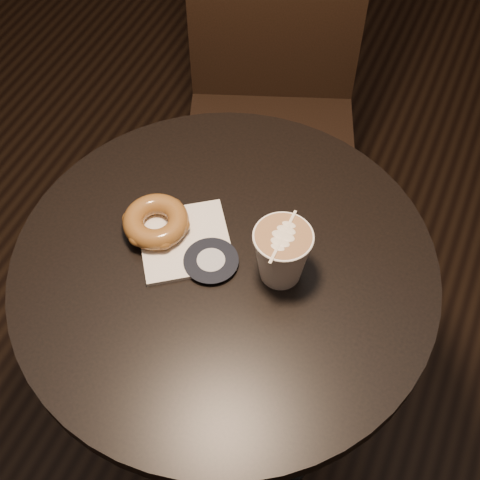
{
  "coord_description": "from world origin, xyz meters",
  "views": [
    {
      "loc": [
        0.27,
        -0.54,
        1.66
      ],
      "look_at": [
        0.01,
        0.03,
        0.79
      ],
      "focal_mm": 50.0,
      "sensor_mm": 36.0,
      "label": 1
    }
  ],
  "objects_px": {
    "chair": "(273,87)",
    "latte_cup": "(282,255)",
    "doughnut": "(156,222)",
    "cafe_table": "(226,322)",
    "pastry_bag": "(185,241)"
  },
  "relations": [
    {
      "from": "cafe_table",
      "to": "doughnut",
      "type": "relative_size",
      "value": 6.8
    },
    {
      "from": "cafe_table",
      "to": "latte_cup",
      "type": "height_order",
      "value": "latte_cup"
    },
    {
      "from": "pastry_bag",
      "to": "latte_cup",
      "type": "height_order",
      "value": "latte_cup"
    },
    {
      "from": "cafe_table",
      "to": "latte_cup",
      "type": "distance_m",
      "value": 0.27
    },
    {
      "from": "doughnut",
      "to": "latte_cup",
      "type": "bearing_deg",
      "value": 1.04
    },
    {
      "from": "chair",
      "to": "doughnut",
      "type": "xyz_separation_m",
      "value": [
        0.02,
        -0.6,
        0.2
      ]
    },
    {
      "from": "doughnut",
      "to": "chair",
      "type": "bearing_deg",
      "value": 92.39
    },
    {
      "from": "chair",
      "to": "doughnut",
      "type": "height_order",
      "value": "chair"
    },
    {
      "from": "pastry_bag",
      "to": "doughnut",
      "type": "xyz_separation_m",
      "value": [
        -0.05,
        0.0,
        0.02
      ]
    },
    {
      "from": "pastry_bag",
      "to": "latte_cup",
      "type": "relative_size",
      "value": 1.41
    },
    {
      "from": "doughnut",
      "to": "latte_cup",
      "type": "relative_size",
      "value": 1.07
    },
    {
      "from": "chair",
      "to": "doughnut",
      "type": "distance_m",
      "value": 0.63
    },
    {
      "from": "chair",
      "to": "pastry_bag",
      "type": "relative_size",
      "value": 7.04
    },
    {
      "from": "cafe_table",
      "to": "latte_cup",
      "type": "relative_size",
      "value": 7.26
    },
    {
      "from": "chair",
      "to": "latte_cup",
      "type": "xyz_separation_m",
      "value": [
        0.25,
        -0.59,
        0.23
      ]
    }
  ]
}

